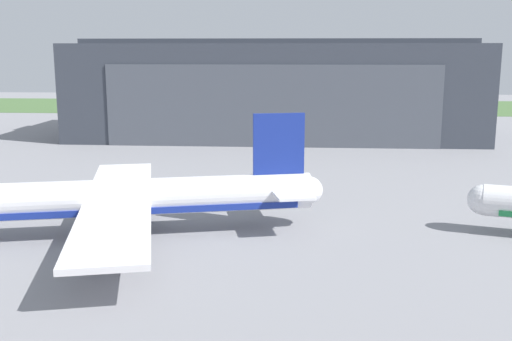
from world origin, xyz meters
name	(u,v)px	position (x,y,z in m)	size (l,w,h in m)	color
ground_plane	(93,241)	(0.00, 0.00, 0.00)	(440.00, 440.00, 0.00)	gray
grass_field_strip	(238,106)	(0.00, 156.23, 0.04)	(440.00, 56.00, 0.08)	#496C3A
maintenance_hangar	(275,89)	(16.18, 83.55, 10.84)	(91.68, 38.02, 22.61)	#383D47
airliner_near_right	(110,200)	(1.33, 2.21, 4.06)	(47.31, 42.86, 13.20)	white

